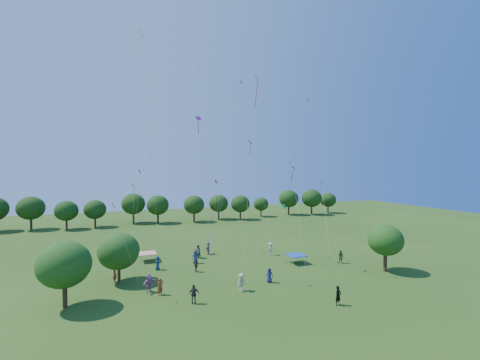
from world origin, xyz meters
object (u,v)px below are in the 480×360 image
pirate_kite (293,168)px  red_high_kite (254,109)px  near_tree_west (64,265)px  man_in_black (338,296)px  near_tree_north (119,251)px  tent_red_stripe (147,253)px  near_tree_east (386,240)px  tent_blue (296,255)px

pirate_kite → red_high_kite: bearing=-179.8°
near_tree_west → man_in_black: size_ratio=3.37×
near_tree_west → near_tree_north: 6.85m
near_tree_north → tent_red_stripe: near_tree_north is taller
near_tree_north → pirate_kite: size_ratio=0.45×
near_tree_east → red_high_kite: 21.90m
tent_red_stripe → red_high_kite: bearing=-40.6°
tent_blue → pirate_kite: size_ratio=0.19×
near_tree_north → tent_red_stripe: (3.59, 6.97, -2.31)m
near_tree_west → man_in_black: (22.70, -8.29, -2.95)m
tent_red_stripe → man_in_black: size_ratio=1.26×
tent_red_stripe → red_high_kite: 23.27m
near_tree_east → pirate_kite: pirate_kite is taller
near_tree_west → red_high_kite: size_ratio=0.27×
pirate_kite → red_high_kite: (-5.14, -0.01, 6.81)m
near_tree_east → man_in_black: bearing=-153.2°
man_in_black → red_high_kite: 21.45m
tent_blue → man_in_black: (-3.20, -12.47, -0.17)m
near_tree_north → tent_red_stripe: size_ratio=2.41×
near_tree_west → near_tree_east: (34.06, -2.54, -0.09)m
near_tree_east → man_in_black: near_tree_east is taller
near_tree_east → red_high_kite: size_ratio=0.25×
near_tree_east → pirate_kite: bearing=152.2°
near_tree_east → tent_red_stripe: bearing=150.6°
man_in_black → pirate_kite: bearing=69.4°
tent_red_stripe → tent_blue: same height
near_tree_west → tent_red_stripe: size_ratio=2.66×
pirate_kite → tent_blue: bearing=47.5°
near_tree_north → near_tree_east: 30.55m
tent_blue → red_high_kite: (-6.63, -1.64, 18.03)m
pirate_kite → red_high_kite: size_ratio=0.53×
man_in_black → tent_red_stripe: bearing=114.0°
man_in_black → pirate_kite: pirate_kite is taller
pirate_kite → red_high_kite: 8.53m
near_tree_north → near_tree_east: near_tree_east is taller
pirate_kite → red_high_kite: red_high_kite is taller
pirate_kite → near_tree_east: bearing=-27.8°
tent_red_stripe → pirate_kite: pirate_kite is taller
man_in_black → red_high_kite: (-3.43, 10.83, 18.19)m
near_tree_east → tent_blue: bearing=140.5°
near_tree_north → man_in_black: 22.76m
tent_blue → red_high_kite: 19.28m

